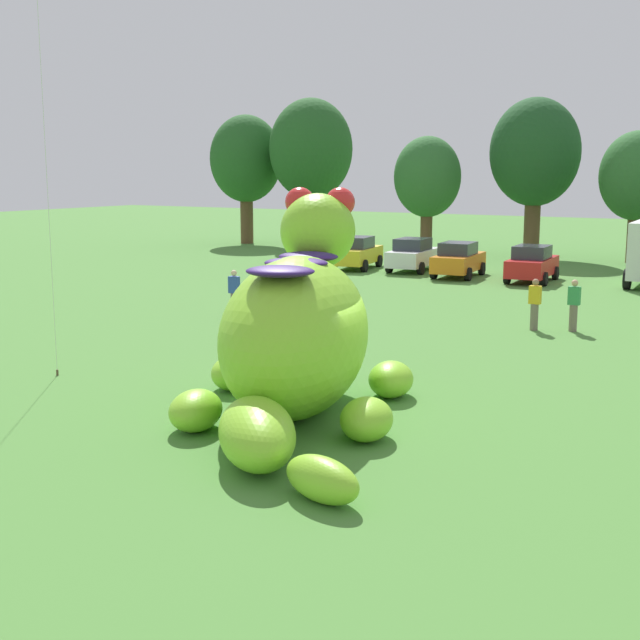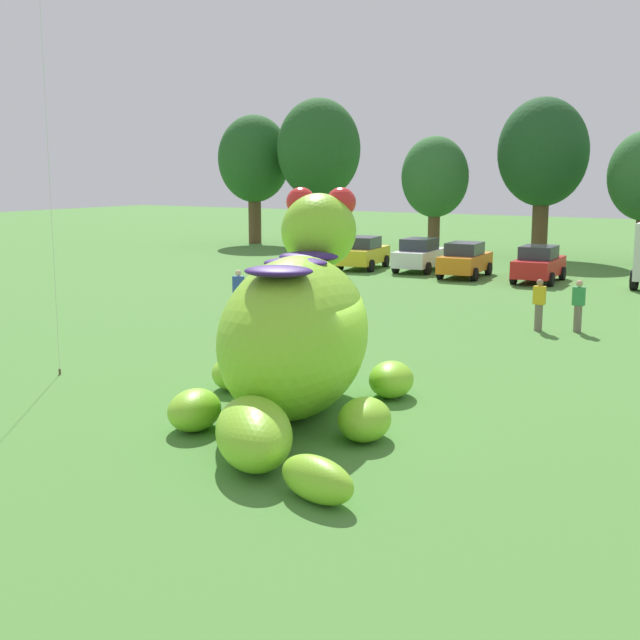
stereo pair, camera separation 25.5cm
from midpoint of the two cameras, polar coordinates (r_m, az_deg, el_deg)
name	(u,v)px [view 1 (the left image)]	position (r m, az deg, el deg)	size (l,w,h in m)	color
ground_plane	(329,413)	(18.99, 0.24, -6.18)	(160.00, 160.00, 0.00)	#4C8438
giant_inflatable_creature	(297,333)	(18.68, -1.92, -0.88)	(7.08, 8.44, 4.83)	#8CD12D
car_yellow	(357,253)	(46.16, 2.26, 4.46)	(2.45, 4.33, 1.72)	yellow
car_white	(413,255)	(45.25, 6.00, 4.30)	(2.23, 4.24, 1.72)	white
car_orange	(458,260)	(43.10, 8.94, 3.95)	(2.25, 4.25, 1.72)	orange
car_red	(532,264)	(41.92, 13.64, 3.63)	(2.19, 4.22, 1.72)	red
tree_far_left	(246,160)	(62.10, -5.02, 10.48)	(5.07, 5.07, 9.01)	brown
tree_left	(311,150)	(58.95, -0.73, 11.13)	(5.59, 5.59, 9.92)	brown
tree_mid_left	(427,178)	(53.57, 6.95, 9.29)	(4.07, 4.07, 7.23)	brown
tree_centre_left	(535,153)	(53.52, 13.85, 10.62)	(5.31, 5.31, 9.42)	brown
tree_centre	(637,177)	(51.88, 20.05, 8.86)	(4.15, 4.15, 7.37)	brown
spectator_near_inflatable	(250,315)	(26.54, -4.92, 0.32)	(0.38, 0.26, 1.71)	#726656
spectator_mid_field	(574,306)	(29.43, 16.15, 0.91)	(0.38, 0.26, 1.71)	#726656
spectator_by_cars	(234,294)	(31.10, -5.91, 1.72)	(0.38, 0.26, 1.71)	#726656
spectator_far_side	(535,305)	(29.31, 13.73, 0.99)	(0.38, 0.26, 1.71)	#726656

